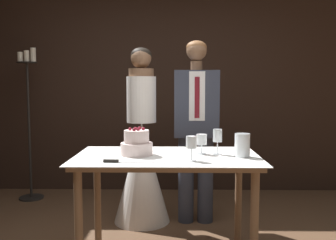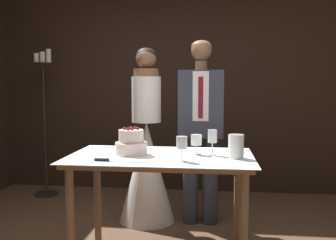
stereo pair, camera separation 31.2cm
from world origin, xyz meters
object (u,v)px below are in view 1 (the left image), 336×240
object	(u,v)px
wine_glass_middle	(202,140)
groom	(196,123)
wine_glass_near	(218,137)
hurricane_candle	(242,146)
cake_knife	(122,161)
bride	(142,159)
tiered_cake	(137,144)
cake_table	(167,170)
wine_glass_far	(191,144)
candle_stand	(29,123)

from	to	relation	value
wine_glass_middle	groom	xyz separation A→B (m)	(0.01, 0.83, 0.04)
wine_glass_near	hurricane_candle	bearing A→B (deg)	-31.33
cake_knife	wine_glass_near	size ratio (longest dim) A/B	2.21
wine_glass_near	bride	bearing A→B (deg)	126.87
tiered_cake	cake_knife	distance (m)	0.29
cake_knife	cake_table	bearing A→B (deg)	43.92
wine_glass_far	groom	distance (m)	1.09
groom	hurricane_candle	bearing A→B (deg)	-73.89
cake_table	cake_knife	bearing A→B (deg)	-138.39
hurricane_candle	groom	size ratio (longest dim) A/B	0.10
groom	candle_stand	xyz separation A→B (m)	(-1.89, 0.71, -0.07)
cake_knife	candle_stand	bearing A→B (deg)	127.91
cake_table	cake_knife	xyz separation A→B (m)	(-0.29, -0.26, 0.11)
wine_glass_middle	wine_glass_near	bearing A→B (deg)	-3.22
tiered_cake	wine_glass_far	world-z (taller)	tiered_cake
hurricane_candle	tiered_cake	bearing A→B (deg)	175.60
candle_stand	wine_glass_near	bearing A→B (deg)	-37.95
groom	cake_knife	bearing A→B (deg)	-115.52
cake_table	candle_stand	xyz separation A→B (m)	(-1.62, 1.61, 0.18)
bride	tiered_cake	bearing A→B (deg)	-87.36
tiered_cake	candle_stand	distance (m)	2.13
cake_knife	hurricane_candle	distance (m)	0.85
wine_glass_far	groom	bearing A→B (deg)	85.00
cake_table	wine_glass_far	size ratio (longest dim) A/B	7.94
wine_glass_far	candle_stand	size ratio (longest dim) A/B	0.10
cake_table	wine_glass_middle	xyz separation A→B (m)	(0.25, 0.06, 0.21)
tiered_cake	groom	xyz separation A→B (m)	(0.48, 0.88, 0.06)
cake_knife	groom	bearing A→B (deg)	66.80
cake_knife	hurricane_candle	size ratio (longest dim) A/B	2.47
hurricane_candle	groom	distance (m)	0.98
cake_table	bride	size ratio (longest dim) A/B	0.79
cake_knife	candle_stand	size ratio (longest dim) A/B	0.23
cake_knife	hurricane_candle	world-z (taller)	hurricane_candle
cake_table	hurricane_candle	size ratio (longest dim) A/B	7.98
cake_knife	bride	world-z (taller)	bride
wine_glass_near	groom	bearing A→B (deg)	97.32
groom	candle_stand	distance (m)	2.02
cake_table	wine_glass_near	distance (m)	0.44
cake_knife	bride	bearing A→B (deg)	90.94
hurricane_candle	bride	world-z (taller)	bride
bride	groom	world-z (taller)	groom
cake_knife	wine_glass_middle	size ratio (longest dim) A/B	2.78
cake_knife	wine_glass_far	bearing A→B (deg)	11.00
bride	cake_table	bearing A→B (deg)	-73.75
cake_knife	candle_stand	world-z (taller)	candle_stand
wine_glass_middle	groom	size ratio (longest dim) A/B	0.08
groom	candle_stand	bearing A→B (deg)	159.23
hurricane_candle	candle_stand	distance (m)	2.72
tiered_cake	wine_glass_middle	size ratio (longest dim) A/B	1.58
wine_glass_middle	bride	size ratio (longest dim) A/B	0.09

